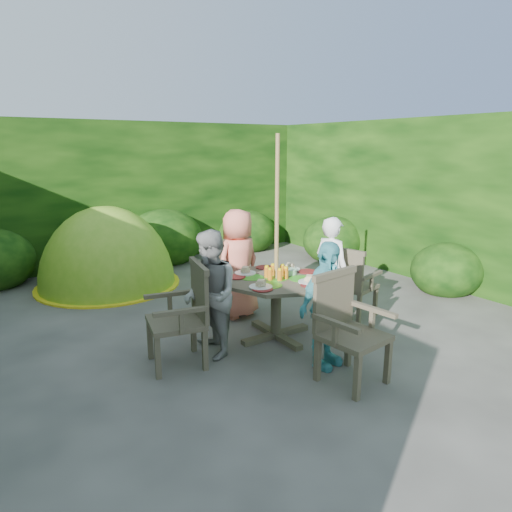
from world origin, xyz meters
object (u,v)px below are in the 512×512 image
patio_table (276,288)px  child_left (211,294)px  child_back (238,264)px  dome_tent (109,285)px  child_right (331,271)px  garden_chair_right (351,282)px  garden_chair_front (347,326)px  garden_chair_back (227,272)px  garden_chair_left (184,314)px  child_front (326,305)px  parasol_pole (277,241)px

patio_table → child_left: (-0.80, -0.00, 0.07)m
child_left → patio_table: bearing=99.9°
child_back → dome_tent: bearing=-76.0°
patio_table → child_right: 0.80m
patio_table → garden_chair_right: (1.10, -0.02, -0.11)m
garden_chair_front → child_back: size_ratio=0.71×
child_right → child_back: child_back is taller
garden_chair_right → garden_chair_back: garden_chair_back is taller
garden_chair_right → garden_chair_left: garden_chair_left is taller
child_front → child_back: bearing=77.6°
garden_chair_back → garden_chair_front: size_ratio=0.97×
garden_chair_back → child_back: (-0.00, -0.30, 0.18)m
garden_chair_left → child_front: bearing=65.9°
child_left → garden_chair_left: bearing=-77.0°
patio_table → dome_tent: (-1.01, 2.96, -0.58)m
garden_chair_left → child_right: 1.90m
child_right → dome_tent: bearing=25.4°
garden_chair_back → child_back: child_back is taller
patio_table → child_back: (-0.00, 0.80, 0.10)m
garden_chair_back → child_left: (-0.81, -1.10, 0.15)m
garden_chair_front → child_right: 1.37m
garden_chair_left → garden_chair_back: 1.57m
parasol_pole → child_back: size_ratio=1.64×
child_left → child_front: (0.80, -0.80, -0.03)m
patio_table → garden_chair_back: (0.00, 1.10, -0.09)m
child_right → child_front: (-0.80, -0.80, -0.03)m
child_back → dome_tent: 2.48m
child_front → child_right: bearing=32.6°
garden_chair_left → child_front: child_front is taller
child_right → child_left: (-1.60, 0.00, 0.00)m
child_left → parasol_pole: bearing=99.8°
patio_table → parasol_pole: bearing=-167.3°
patio_table → garden_chair_left: (-1.10, -0.02, -0.07)m
parasol_pole → garden_chair_back: size_ratio=2.39×
garden_chair_right → garden_chair_left: (-2.20, 0.01, 0.05)m
patio_table → garden_chair_right: bearing=-1.1°
garden_chair_right → child_left: 1.91m
patio_table → child_left: size_ratio=0.92×
patio_table → garden_chair_left: garden_chair_left is taller
garden_chair_front → child_left: size_ratio=0.74×
child_front → garden_chair_front: bearing=-104.5°
child_left → child_front: 1.13m
garden_chair_front → child_left: child_left is taller
garden_chair_back → patio_table: bearing=87.0°
garden_chair_right → garden_chair_back: (-1.10, 1.12, 0.03)m
garden_chair_front → parasol_pole: bearing=82.1°
garden_chair_front → child_back: 1.90m
garden_chair_left → dome_tent: dome_tent is taller
patio_table → dome_tent: dome_tent is taller
garden_chair_left → garden_chair_front: 1.53m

